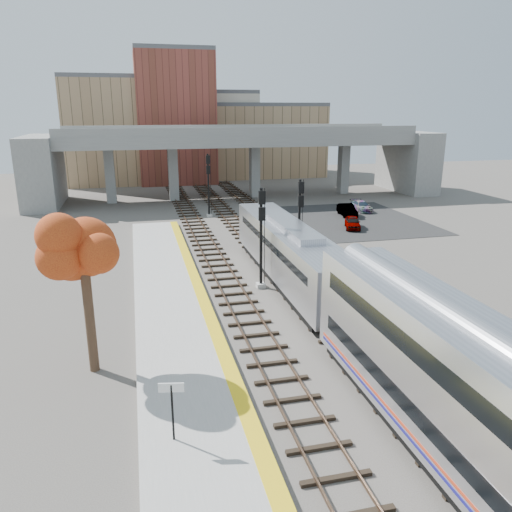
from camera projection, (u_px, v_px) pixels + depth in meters
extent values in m
plane|color=#47423D|center=(328.00, 348.00, 25.42)|extent=(160.00, 160.00, 0.00)
cube|color=#9E9E99|center=(185.00, 362.00, 23.72)|extent=(4.50, 60.00, 0.35)
cube|color=yellow|center=(224.00, 354.00, 24.10)|extent=(0.70, 60.00, 0.01)
cube|color=black|center=(223.00, 275.00, 36.31)|extent=(2.50, 95.00, 0.14)
cube|color=brown|center=(213.00, 274.00, 36.12)|extent=(0.07, 95.00, 0.14)
cube|color=brown|center=(233.00, 273.00, 36.44)|extent=(0.07, 95.00, 0.14)
cube|color=black|center=(278.00, 271.00, 37.26)|extent=(2.50, 95.00, 0.14)
cube|color=brown|center=(269.00, 270.00, 37.07)|extent=(0.07, 95.00, 0.14)
cube|color=brown|center=(287.00, 269.00, 37.39)|extent=(0.07, 95.00, 0.14)
cube|color=black|center=(328.00, 267.00, 38.17)|extent=(2.50, 95.00, 0.14)
cube|color=brown|center=(320.00, 266.00, 37.98)|extent=(0.07, 95.00, 0.14)
cube|color=brown|center=(337.00, 265.00, 38.30)|extent=(0.07, 95.00, 0.14)
cube|color=slate|center=(240.00, 139.00, 66.24)|extent=(46.00, 10.00, 1.50)
cube|color=slate|center=(248.00, 131.00, 61.41)|extent=(46.00, 0.20, 1.00)
cube|color=slate|center=(233.00, 128.00, 70.35)|extent=(46.00, 0.20, 1.00)
cube|color=slate|center=(110.00, 175.00, 63.60)|extent=(1.20, 1.60, 7.00)
cube|color=slate|center=(173.00, 173.00, 65.41)|extent=(1.20, 1.60, 7.00)
cube|color=slate|center=(255.00, 171.00, 67.91)|extent=(1.20, 1.60, 7.00)
cube|color=slate|center=(343.00, 168.00, 70.85)|extent=(1.20, 1.60, 7.00)
cube|color=slate|center=(42.00, 171.00, 61.57)|extent=(4.00, 12.00, 8.50)
cube|color=slate|center=(407.00, 161.00, 72.91)|extent=(4.00, 12.00, 8.50)
cube|color=#9C7E5A|center=(125.00, 132.00, 81.39)|extent=(18.00, 14.00, 16.00)
cube|color=#4C4C4F|center=(121.00, 78.00, 79.02)|extent=(18.00, 14.00, 0.60)
cube|color=beige|center=(206.00, 135.00, 89.51)|extent=(16.00, 16.00, 14.00)
cube|color=#4C4C4F|center=(205.00, 93.00, 87.42)|extent=(16.00, 16.00, 0.60)
cube|color=brown|center=(175.00, 119.00, 79.84)|extent=(12.00, 10.00, 20.00)
cube|color=#4C4C4F|center=(172.00, 50.00, 76.90)|extent=(12.00, 10.00, 0.60)
cube|color=#9C7E5A|center=(262.00, 141.00, 90.20)|extent=(20.00, 14.00, 12.00)
cube|color=#4C4C4F|center=(263.00, 105.00, 88.40)|extent=(20.00, 14.00, 0.60)
cube|color=black|center=(353.00, 219.00, 54.66)|extent=(14.00, 18.00, 0.04)
cube|color=#A8AAB2|center=(289.00, 251.00, 34.26)|extent=(3.00, 19.00, 3.20)
cube|color=black|center=(256.00, 214.00, 42.95)|extent=(2.20, 0.06, 1.10)
cube|color=black|center=(289.00, 242.00, 34.09)|extent=(3.02, 16.15, 0.50)
cube|color=black|center=(288.00, 276.00, 34.79)|extent=(2.70, 17.10, 0.50)
cube|color=#A8AAB2|center=(289.00, 225.00, 33.75)|extent=(1.60, 9.50, 0.40)
cube|color=#9E9E99|center=(261.00, 285.00, 34.00)|extent=(0.60, 0.60, 0.30)
cylinder|color=black|center=(261.00, 239.00, 33.07)|extent=(0.19, 0.19, 6.81)
cube|color=black|center=(262.00, 198.00, 32.04)|extent=(0.44, 0.18, 0.88)
cube|color=black|center=(262.00, 214.00, 32.34)|extent=(0.44, 0.18, 0.88)
cube|color=#9E9E99|center=(298.00, 263.00, 38.93)|extent=(0.60, 0.60, 0.30)
cylinder|color=black|center=(299.00, 223.00, 38.03)|extent=(0.19, 0.19, 6.65)
cube|color=black|center=(301.00, 188.00, 37.01)|extent=(0.43, 0.18, 0.86)
cube|color=black|center=(301.00, 202.00, 37.31)|extent=(0.43, 0.18, 0.86)
cube|color=#9E9E99|center=(209.00, 216.00, 56.02)|extent=(0.60, 0.60, 0.30)
cylinder|color=black|center=(208.00, 186.00, 55.07)|extent=(0.20, 0.20, 6.98)
cube|color=black|center=(208.00, 160.00, 54.01)|extent=(0.45, 0.18, 0.90)
cube|color=black|center=(208.00, 170.00, 54.32)|extent=(0.45, 0.18, 0.90)
cylinder|color=black|center=(173.00, 413.00, 17.59)|extent=(0.08, 0.08, 2.20)
cube|color=white|center=(171.00, 388.00, 17.31)|extent=(0.89, 0.22, 0.35)
cylinder|color=#382619|center=(90.00, 316.00, 22.56)|extent=(0.44, 0.44, 5.45)
ellipsoid|color=orange|center=(83.00, 250.00, 21.67)|extent=(3.60, 3.60, 3.89)
imported|color=#99999E|center=(353.00, 222.00, 50.33)|extent=(2.59, 3.89, 1.23)
imported|color=#99999E|center=(347.00, 210.00, 56.12)|extent=(1.94, 4.23, 1.34)
imported|color=#99999E|center=(361.00, 206.00, 58.90)|extent=(1.72, 4.03, 1.16)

